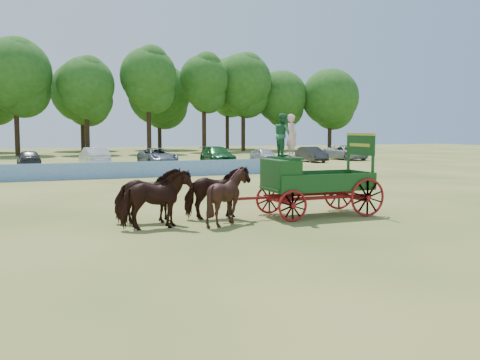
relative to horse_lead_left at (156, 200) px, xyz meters
name	(u,v)px	position (x,y,z in m)	size (l,w,h in m)	color
ground	(236,221)	(2.93, 0.56, -0.93)	(160.00, 160.00, 0.00)	tan
horse_lead_left	(156,200)	(0.00, 0.00, 0.00)	(1.01, 2.21, 1.87)	black
horse_lead_right	(148,196)	(0.00, 1.10, 0.00)	(1.01, 2.21, 1.87)	black
horse_wheel_left	(228,196)	(2.40, 0.00, 0.00)	(1.51, 1.70, 1.87)	black
horse_wheel_right	(217,193)	(2.40, 1.10, 0.00)	(1.01, 2.21, 1.87)	black
farm_dray	(299,172)	(5.36, 0.58, 0.69)	(6.00, 2.00, 3.70)	#A51610
sponsor_banner	(123,170)	(1.93, 18.56, -0.41)	(26.00, 0.08, 1.05)	blue
parked_cars	(113,157)	(3.01, 30.59, -0.17)	(52.91, 7.74, 1.65)	silver
treeline	(42,85)	(-1.86, 60.17, 8.18)	(89.70, 22.07, 15.00)	#382314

